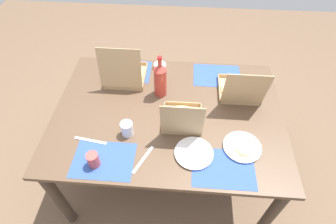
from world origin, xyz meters
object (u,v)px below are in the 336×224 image
at_px(soda_bottle, 160,80).
at_px(cup_spare, 93,160).
at_px(plate_middle, 242,147).
at_px(cup_red, 127,129).
at_px(pizza_box_corner_left, 240,90).
at_px(pizza_box_center, 125,74).
at_px(pizza_box_edge_far, 182,119).
at_px(plate_far_right, 194,153).
at_px(condiment_bowl, 160,66).

distance_m(soda_bottle, cup_spare, 0.70).
height_order(plate_middle, cup_spare, cup_spare).
bearing_deg(cup_red, soda_bottle, -114.63).
relative_size(pizza_box_corner_left, plate_middle, 1.44).
height_order(pizza_box_center, pizza_box_edge_far, pizza_box_center).
relative_size(plate_far_right, soda_bottle, 0.72).
bearing_deg(soda_bottle, pizza_box_center, -24.65).
relative_size(pizza_box_corner_left, cup_red, 3.38).
bearing_deg(pizza_box_edge_far, condiment_bowl, -70.36).
height_order(soda_bottle, cup_spare, soda_bottle).
xyz_separation_m(soda_bottle, cup_spare, (0.33, 0.61, -0.08)).
relative_size(pizza_box_edge_far, plate_middle, 1.26).
height_order(plate_far_right, cup_red, cup_red).
bearing_deg(pizza_box_edge_far, pizza_box_center, -41.67).
bearing_deg(plate_far_right, condiment_bowl, -70.41).
distance_m(pizza_box_corner_left, cup_red, 0.84).
bearing_deg(plate_middle, soda_bottle, -38.91).
xyz_separation_m(pizza_box_corner_left, cup_spare, (0.89, 0.64, -0.00)).
bearing_deg(cup_red, pizza_box_edge_far, -162.08).
bearing_deg(soda_bottle, plate_middle, 141.09).
relative_size(plate_middle, cup_spare, 2.42).
xyz_separation_m(pizza_box_corner_left, plate_middle, (0.02, 0.46, -0.04)).
bearing_deg(pizza_box_center, pizza_box_edge_far, 138.33).
xyz_separation_m(pizza_box_edge_far, cup_spare, (0.49, 0.34, 0.00)).
xyz_separation_m(pizza_box_center, cup_spare, (0.04, 0.74, -0.00)).
bearing_deg(pizza_box_corner_left, condiment_bowl, -23.10).
height_order(cup_red, cup_spare, cup_red).
distance_m(pizza_box_corner_left, plate_far_right, 0.62).
height_order(plate_far_right, soda_bottle, soda_bottle).
distance_m(pizza_box_corner_left, cup_spare, 1.09).
height_order(pizza_box_corner_left, soda_bottle, soda_bottle).
relative_size(cup_red, cup_spare, 1.03).
xyz_separation_m(plate_far_right, soda_bottle, (0.25, -0.50, 0.12)).
bearing_deg(plate_far_right, plate_middle, -167.71).
distance_m(pizza_box_corner_left, plate_middle, 0.47).
xyz_separation_m(pizza_box_edge_far, plate_middle, (-0.37, 0.17, -0.04)).
relative_size(pizza_box_center, soda_bottle, 1.03).
bearing_deg(cup_spare, condiment_bowl, -108.22).
xyz_separation_m(plate_middle, condiment_bowl, (0.57, -0.72, 0.01)).
height_order(pizza_box_edge_far, plate_middle, pizza_box_edge_far).
height_order(pizza_box_edge_far, plate_far_right, pizza_box_edge_far).
bearing_deg(plate_middle, cup_red, -4.59).
relative_size(pizza_box_corner_left, cup_spare, 3.48).
bearing_deg(pizza_box_edge_far, cup_red, 17.92).
bearing_deg(pizza_box_corner_left, plate_far_right, 59.18).
height_order(plate_middle, cup_red, cup_red).
height_order(cup_spare, condiment_bowl, cup_spare).
bearing_deg(pizza_box_center, cup_spare, 86.65).
relative_size(pizza_box_edge_far, condiment_bowl, 3.04).
xyz_separation_m(pizza_box_center, cup_red, (-0.11, 0.51, -0.00)).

